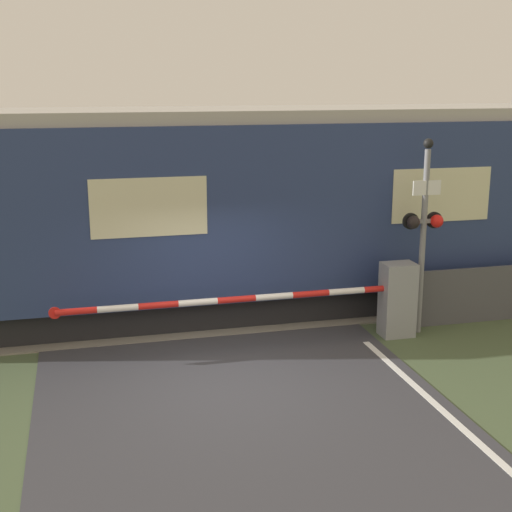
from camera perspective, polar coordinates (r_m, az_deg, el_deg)
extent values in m
plane|color=#475638|center=(11.46, -2.13, -9.90)|extent=(80.00, 80.00, 0.00)
cube|color=slate|center=(14.72, -5.01, -4.39)|extent=(36.00, 3.20, 0.03)
cube|color=#595451|center=(14.02, -4.54, -5.04)|extent=(36.00, 0.08, 0.10)
cube|color=#595451|center=(15.38, -5.44, -3.34)|extent=(36.00, 0.08, 0.10)
cube|color=black|center=(15.98, 11.62, -2.07)|extent=(18.77, 2.52, 0.60)
cube|color=navy|center=(15.57, 11.97, 4.75)|extent=(20.40, 2.97, 3.25)
cube|color=#ADA89E|center=(15.40, 12.30, 11.17)|extent=(20.00, 2.73, 0.24)
cube|color=beige|center=(14.22, 14.63, 4.75)|extent=(2.04, 0.02, 1.04)
cube|color=beige|center=(12.56, -8.55, 3.87)|extent=(2.04, 0.02, 1.04)
cube|color=gray|center=(13.38, 11.25, -3.45)|extent=(0.60, 0.44, 1.39)
cylinder|color=gray|center=(13.31, 11.30, -2.47)|extent=(0.16, 0.16, 0.18)
cylinder|color=red|center=(13.18, 9.97, -2.58)|extent=(0.68, 0.11, 0.11)
cylinder|color=white|center=(12.92, 7.23, -2.81)|extent=(0.68, 0.11, 0.11)
cylinder|color=red|center=(12.70, 4.39, -3.04)|extent=(0.68, 0.11, 0.11)
cylinder|color=white|center=(12.51, 1.45, -3.26)|extent=(0.68, 0.11, 0.11)
cylinder|color=red|center=(12.36, -1.58, -3.49)|extent=(0.68, 0.11, 0.11)
cylinder|color=white|center=(12.24, -4.67, -3.71)|extent=(0.68, 0.11, 0.11)
cylinder|color=red|center=(12.15, -7.82, -3.92)|extent=(0.68, 0.11, 0.11)
cylinder|color=white|center=(12.10, -11.00, -4.13)|extent=(0.68, 0.11, 0.11)
cylinder|color=red|center=(12.09, -14.20, -4.32)|extent=(0.68, 0.11, 0.11)
cylinder|color=red|center=(12.10, -15.80, -4.41)|extent=(0.20, 0.02, 0.20)
cylinder|color=gray|center=(13.40, 13.19, 1.00)|extent=(0.11, 0.11, 3.43)
cube|color=gray|center=(13.32, 13.28, 2.73)|extent=(0.59, 0.07, 0.07)
sphere|color=black|center=(13.17, 12.48, 2.65)|extent=(0.24, 0.24, 0.24)
sphere|color=red|center=(13.38, 14.27, 2.72)|extent=(0.24, 0.24, 0.24)
cylinder|color=black|center=(13.27, 12.27, 2.74)|extent=(0.30, 0.06, 0.30)
cylinder|color=black|center=(13.48, 14.05, 2.81)|extent=(0.30, 0.06, 0.30)
cube|color=white|center=(13.18, 13.51, 5.33)|extent=(0.54, 0.02, 0.26)
sphere|color=black|center=(13.13, 13.63, 8.74)|extent=(0.18, 0.18, 0.18)
cylinder|color=slate|center=(18.96, 19.79, 8.04)|extent=(0.20, 0.20, 5.89)
cube|color=#4C4C51|center=(14.67, 18.06, -2.91)|extent=(3.90, 0.06, 1.10)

